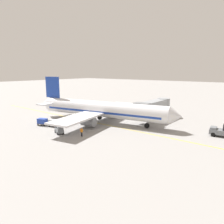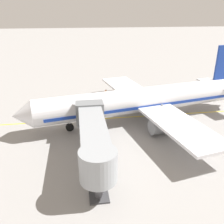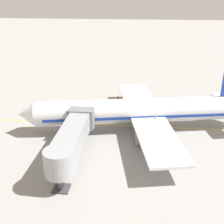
{
  "view_description": "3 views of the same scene",
  "coord_description": "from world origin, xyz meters",
  "px_view_note": "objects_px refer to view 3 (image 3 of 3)",
  "views": [
    {
      "loc": [
        36.08,
        34.77,
        12.38
      ],
      "look_at": [
        -1.58,
        4.69,
        2.83
      ],
      "focal_mm": 34.14,
      "sensor_mm": 36.0,
      "label": 1
    },
    {
      "loc": [
        -34.45,
        11.53,
        15.83
      ],
      "look_at": [
        -2.89,
        6.83,
        2.28
      ],
      "focal_mm": 39.0,
      "sensor_mm": 36.0,
      "label": 2
    },
    {
      "loc": [
        -42.06,
        1.81,
        20.17
      ],
      "look_at": [
        -1.23,
        6.21,
        2.82
      ],
      "focal_mm": 45.46,
      "sensor_mm": 36.0,
      "label": 3
    }
  ],
  "objects_px": {
    "parked_airliner": "(141,111)",
    "ground_crew_wing_walker": "(118,100)",
    "jet_bridge": "(72,139)",
    "baggage_tug_lead": "(143,99)",
    "baggage_cart_front": "(171,104)",
    "baggage_cart_second_in_train": "(186,102)"
  },
  "relations": [
    {
      "from": "parked_airliner",
      "to": "ground_crew_wing_walker",
      "type": "bearing_deg",
      "value": 23.09
    },
    {
      "from": "jet_bridge",
      "to": "ground_crew_wing_walker",
      "type": "xyz_separation_m",
      "value": [
        21.15,
        -3.98,
        -2.5
      ]
    },
    {
      "from": "jet_bridge",
      "to": "parked_airliner",
      "type": "bearing_deg",
      "value": -38.78
    },
    {
      "from": "baggage_tug_lead",
      "to": "baggage_cart_front",
      "type": "height_order",
      "value": "baggage_tug_lead"
    },
    {
      "from": "baggage_cart_front",
      "to": "baggage_cart_second_in_train",
      "type": "height_order",
      "value": "same"
    },
    {
      "from": "baggage_tug_lead",
      "to": "baggage_cart_second_in_train",
      "type": "height_order",
      "value": "baggage_tug_lead"
    },
    {
      "from": "baggage_cart_second_in_train",
      "to": "ground_crew_wing_walker",
      "type": "distance_m",
      "value": 12.97
    },
    {
      "from": "baggage_cart_front",
      "to": "ground_crew_wing_walker",
      "type": "bearing_deg",
      "value": 83.78
    },
    {
      "from": "baggage_cart_front",
      "to": "ground_crew_wing_walker",
      "type": "height_order",
      "value": "ground_crew_wing_walker"
    },
    {
      "from": "parked_airliner",
      "to": "jet_bridge",
      "type": "relative_size",
      "value": 2.64
    },
    {
      "from": "jet_bridge",
      "to": "baggage_cart_second_in_train",
      "type": "distance_m",
      "value": 27.11
    },
    {
      "from": "baggage_cart_second_in_train",
      "to": "jet_bridge",
      "type": "bearing_deg",
      "value": 141.11
    },
    {
      "from": "jet_bridge",
      "to": "baggage_cart_front",
      "type": "distance_m",
      "value": 24.58
    },
    {
      "from": "jet_bridge",
      "to": "baggage_cart_front",
      "type": "height_order",
      "value": "jet_bridge"
    },
    {
      "from": "jet_bridge",
      "to": "baggage_cart_front",
      "type": "bearing_deg",
      "value": -34.86
    },
    {
      "from": "baggage_tug_lead",
      "to": "baggage_cart_second_in_train",
      "type": "distance_m",
      "value": 8.33
    },
    {
      "from": "baggage_tug_lead",
      "to": "baggage_cart_second_in_train",
      "type": "relative_size",
      "value": 0.93
    },
    {
      "from": "jet_bridge",
      "to": "baggage_cart_second_in_train",
      "type": "height_order",
      "value": "jet_bridge"
    },
    {
      "from": "parked_airliner",
      "to": "baggage_tug_lead",
      "type": "relative_size",
      "value": 13.43
    },
    {
      "from": "ground_crew_wing_walker",
      "to": "baggage_tug_lead",
      "type": "bearing_deg",
      "value": -72.92
    },
    {
      "from": "jet_bridge",
      "to": "baggage_cart_front",
      "type": "relative_size",
      "value": 4.75
    },
    {
      "from": "jet_bridge",
      "to": "ground_crew_wing_walker",
      "type": "height_order",
      "value": "jet_bridge"
    }
  ]
}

